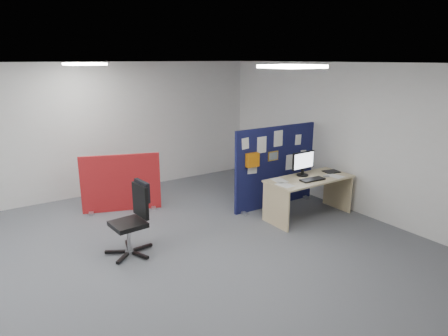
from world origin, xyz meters
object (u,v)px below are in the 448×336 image
office_chair (134,214)px  main_desk (307,187)px  navy_divider (275,166)px  red_divider (121,184)px  monitor_main (303,162)px

office_chair → main_desk: bearing=-12.1°
navy_divider → main_desk: bearing=-80.8°
navy_divider → red_divider: navy_divider is taller
main_desk → office_chair: size_ratio=1.52×
main_desk → office_chair: 3.11m
red_divider → office_chair: (-0.41, -1.73, 0.07)m
monitor_main → office_chair: bearing=174.3°
navy_divider → red_divider: 2.90m
navy_divider → office_chair: navy_divider is taller
office_chair → red_divider: bearing=71.4°
navy_divider → main_desk: size_ratio=1.18×
navy_divider → office_chair: size_ratio=1.78×
main_desk → navy_divider: bearing=99.2°
monitor_main → navy_divider: bearing=99.7°
red_divider → navy_divider: bearing=-8.4°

